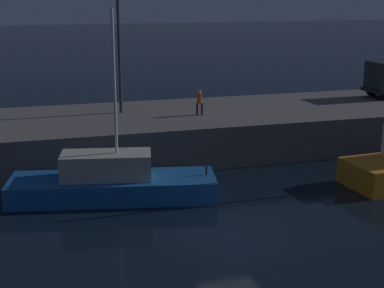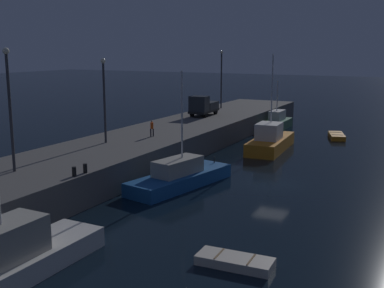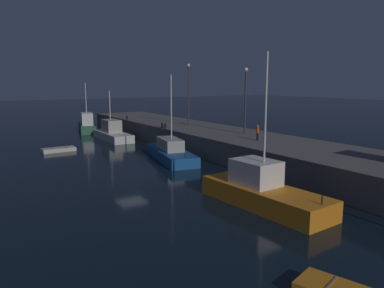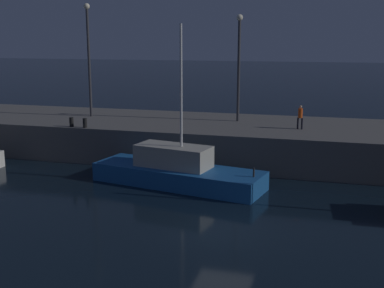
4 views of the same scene
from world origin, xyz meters
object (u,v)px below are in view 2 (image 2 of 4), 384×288
dinghy_orange_near (235,261)px  lamp_post_east (104,93)px  utility_truck (203,106)px  fishing_boat_white (270,141)px  fishing_trawler_red (276,123)px  fishing_boat_blue (15,258)px  lamp_post_central (221,75)px  bollard_east (85,168)px  lamp_post_west (9,101)px  fishing_boat_orange (180,176)px  rowboat_white_mid (337,136)px  bollard_west (74,172)px  dockworker (152,127)px

dinghy_orange_near → lamp_post_east: size_ratio=0.53×
utility_truck → fishing_boat_white: bearing=-116.4°
fishing_trawler_red → utility_truck: bearing=140.8°
fishing_boat_blue → lamp_post_central: lamp_post_central is taller
fishing_trawler_red → fishing_boat_blue: fishing_boat_blue is taller
fishing_trawler_red → bollard_east: 37.21m
lamp_post_east → utility_truck: 19.89m
fishing_trawler_red → lamp_post_east: size_ratio=1.11×
lamp_post_west → bollard_east: (1.85, -4.57, -4.49)m
fishing_boat_white → bollard_east: bearing=167.8°
lamp_post_west → lamp_post_central: 39.04m
fishing_trawler_red → lamp_post_central: bearing=89.9°
fishing_boat_orange → rowboat_white_mid: fishing_boat_orange is taller
rowboat_white_mid → lamp_post_west: bearing=157.9°
fishing_boat_white → lamp_post_east: bearing=144.2°
fishing_trawler_red → lamp_post_east: bearing=166.3°
rowboat_white_mid → bollard_west: 36.61m
utility_truck → dockworker: 15.32m
dinghy_orange_near → dockworker: (17.52, 15.66, 3.05)m
dockworker → bollard_east: dockworker is taller
dinghy_orange_near → lamp_post_east: bearing=53.6°
bollard_west → rowboat_white_mid: bearing=-16.1°
rowboat_white_mid → dockworker: dockworker is taller
fishing_boat_white → lamp_post_east: size_ratio=1.36×
fishing_boat_white → utility_truck: fishing_boat_white is taller
rowboat_white_mid → lamp_post_west: lamp_post_west is taller
lamp_post_central → utility_truck: size_ratio=1.56×
dinghy_orange_near → lamp_post_central: (40.96, 18.90, 6.81)m
dinghy_orange_near → bollard_west: bollard_west is taller
lamp_post_central → fishing_boat_orange: bearing=-162.0°
lamp_post_central → dockworker: lamp_post_central is taller
fishing_boat_blue → dinghy_orange_near: (5.83, -8.75, -0.72)m
fishing_boat_white → bollard_west: fishing_boat_white is taller
dinghy_orange_near → utility_truck: (32.70, 17.67, 3.37)m
fishing_boat_white → lamp_post_west: lamp_post_west is taller
fishing_boat_white → utility_truck: size_ratio=1.97×
lamp_post_east → utility_truck: size_ratio=1.45×
dinghy_orange_near → rowboat_white_mid: 37.96m
bollard_west → lamp_post_west: bearing=100.4°
lamp_post_west → bollard_east: size_ratio=13.14×
utility_truck → dockworker: (-15.18, -2.01, -0.32)m
fishing_boat_orange → lamp_post_east: bearing=77.3°
dockworker → dinghy_orange_near: bearing=-138.2°
fishing_boat_blue → fishing_boat_white: size_ratio=0.96×
lamp_post_east → rowboat_white_mid: bearing=-31.7°
fishing_boat_orange → lamp_post_west: lamp_post_west is taller
fishing_boat_blue → lamp_post_west: lamp_post_west is taller
lamp_post_central → fishing_trawler_red: bearing=-90.1°
fishing_boat_blue → fishing_boat_white: fishing_boat_white is taller
dinghy_orange_near → lamp_post_west: bearing=83.4°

